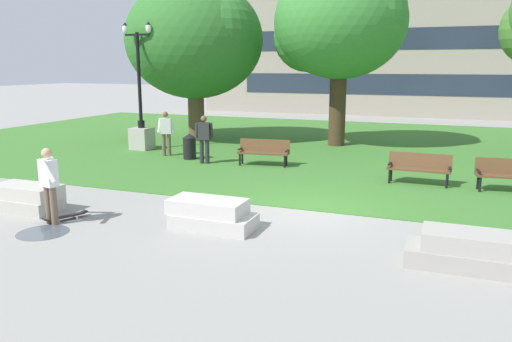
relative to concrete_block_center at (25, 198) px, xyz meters
name	(u,v)px	position (x,y,z in m)	size (l,w,h in m)	color
ground_plane	(305,210)	(6.34, 2.45, -0.31)	(140.00, 140.00, 0.00)	gray
grass_lawn	(369,148)	(6.34, 12.45, -0.30)	(40.00, 20.00, 0.02)	#3D752D
concrete_block_center	(25,198)	(0.00, 0.00, 0.00)	(1.84, 0.90, 0.64)	#B2ADA3
concrete_block_left	(211,215)	(4.81, 0.40, 0.00)	(1.87, 0.90, 0.64)	#BCB7B2
concrete_block_right	(465,250)	(9.88, 0.09, 0.00)	(1.92, 0.90, 0.64)	#9E9991
person_skateboarder	(49,181)	(1.37, -0.59, 0.66)	(0.96, 0.69, 1.71)	brown
skateboard	(65,216)	(1.45, -0.28, -0.22)	(0.60, 1.01, 0.14)	black
puddle	(43,233)	(1.63, -1.16, -0.30)	(1.07, 1.07, 0.01)	#47515B
park_bench_near_right	(264,151)	(3.47, 7.29, 0.23)	(1.85, 0.75, 0.90)	brown
park_bench_far_left	(419,167)	(8.73, 6.30, 0.23)	(1.82, 0.59, 0.90)	brown
park_bench_far_right	(510,173)	(11.14, 6.26, 0.23)	(1.85, 0.76, 0.90)	brown
lamp_post_left	(141,124)	(-2.49, 8.69, 0.75)	(1.32, 0.80, 5.15)	#ADA89E
tree_far_left	(193,41)	(-1.67, 11.87, 4.22)	(6.53, 6.22, 7.23)	brown
tree_near_left	(339,24)	(4.81, 12.69, 4.86)	(5.84, 5.57, 7.59)	#42301E
trash_bin	(189,146)	(0.47, 7.40, 0.20)	(0.49, 0.49, 0.96)	black
person_bystander_near_lawn	(166,131)	(-0.71, 7.70, 0.68)	(0.67, 0.39, 1.71)	brown
person_bystander_far_lawn	(204,137)	(1.38, 6.83, 0.68)	(0.66, 0.33, 1.71)	#28282D
building_facade_distant	(392,47)	(5.48, 26.95, 4.36)	(27.91, 1.03, 9.34)	gray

